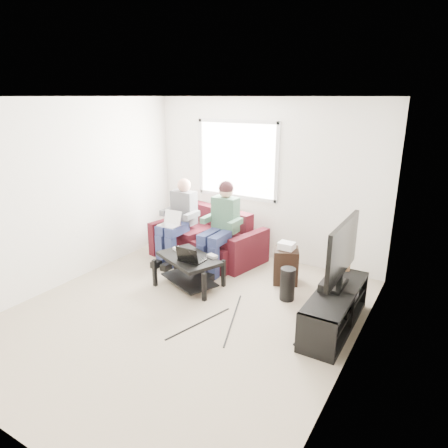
# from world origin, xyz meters

# --- Properties ---
(floor) EXTENTS (4.50, 4.50, 0.00)m
(floor) POSITION_xyz_m (0.00, 0.00, 0.00)
(floor) COLOR tan
(floor) RESTS_ON ground
(ceiling) EXTENTS (4.50, 4.50, 0.00)m
(ceiling) POSITION_xyz_m (0.00, 0.00, 2.60)
(ceiling) COLOR white
(ceiling) RESTS_ON wall_back
(wall_back) EXTENTS (4.50, 0.00, 4.50)m
(wall_back) POSITION_xyz_m (0.00, 2.25, 1.30)
(wall_back) COLOR white
(wall_back) RESTS_ON floor
(wall_left) EXTENTS (0.00, 4.50, 4.50)m
(wall_left) POSITION_xyz_m (-2.00, 0.00, 1.30)
(wall_left) COLOR white
(wall_left) RESTS_ON floor
(wall_right) EXTENTS (0.00, 4.50, 4.50)m
(wall_right) POSITION_xyz_m (2.00, 0.00, 1.30)
(wall_right) COLOR white
(wall_right) RESTS_ON floor
(window) EXTENTS (1.48, 0.04, 1.28)m
(window) POSITION_xyz_m (-0.50, 2.23, 1.60)
(window) COLOR white
(window) RESTS_ON wall_back
(sofa) EXTENTS (1.89, 1.09, 0.81)m
(sofa) POSITION_xyz_m (-0.73, 1.71, 0.30)
(sofa) COLOR #421013
(sofa) RESTS_ON floor
(person_left) EXTENTS (0.40, 0.70, 1.33)m
(person_left) POSITION_xyz_m (-1.13, 1.41, 0.73)
(person_left) COLOR navy
(person_left) RESTS_ON sofa
(person_right) EXTENTS (0.40, 0.71, 1.38)m
(person_right) POSITION_xyz_m (-0.33, 1.43, 0.79)
(person_right) COLOR navy
(person_right) RESTS_ON sofa
(laptop_silver) EXTENTS (0.38, 0.34, 0.24)m
(laptop_silver) POSITION_xyz_m (-1.13, 1.18, 0.70)
(laptop_silver) COLOR silver
(laptop_silver) RESTS_ON person_left
(coffee_table) EXTENTS (1.05, 0.86, 0.45)m
(coffee_table) POSITION_xyz_m (-0.38, 0.65, 0.33)
(coffee_table) COLOR black
(coffee_table) RESTS_ON floor
(laptop_black) EXTENTS (0.40, 0.34, 0.24)m
(laptop_black) POSITION_xyz_m (-0.26, 0.57, 0.57)
(laptop_black) COLOR black
(laptop_black) RESTS_ON coffee_table
(controller_a) EXTENTS (0.16, 0.14, 0.04)m
(controller_a) POSITION_xyz_m (-0.66, 0.77, 0.47)
(controller_a) COLOR silver
(controller_a) RESTS_ON coffee_table
(controller_b) EXTENTS (0.16, 0.14, 0.04)m
(controller_b) POSITION_xyz_m (-0.48, 0.83, 0.47)
(controller_b) COLOR black
(controller_b) RESTS_ON coffee_table
(controller_c) EXTENTS (0.16, 0.12, 0.04)m
(controller_c) POSITION_xyz_m (-0.08, 0.80, 0.47)
(controller_c) COLOR gray
(controller_c) RESTS_ON coffee_table
(tv_stand) EXTENTS (0.43, 1.42, 0.47)m
(tv_stand) POSITION_xyz_m (1.70, 0.67, 0.21)
(tv_stand) COLOR black
(tv_stand) RESTS_ON floor
(tv) EXTENTS (0.12, 1.10, 0.81)m
(tv) POSITION_xyz_m (1.70, 0.77, 0.93)
(tv) COLOR black
(tv) RESTS_ON tv_stand
(soundbar) EXTENTS (0.12, 0.50, 0.10)m
(soundbar) POSITION_xyz_m (1.58, 0.77, 0.52)
(soundbar) COLOR black
(soundbar) RESTS_ON tv_stand
(drink_cup) EXTENTS (0.08, 0.08, 0.12)m
(drink_cup) POSITION_xyz_m (1.65, 1.30, 0.53)
(drink_cup) COLOR #AB774A
(drink_cup) RESTS_ON tv_stand
(console_white) EXTENTS (0.30, 0.22, 0.06)m
(console_white) POSITION_xyz_m (1.70, 0.27, 0.28)
(console_white) COLOR silver
(console_white) RESTS_ON tv_stand
(console_grey) EXTENTS (0.34, 0.26, 0.08)m
(console_grey) POSITION_xyz_m (1.70, 0.97, 0.29)
(console_grey) COLOR gray
(console_grey) RESTS_ON tv_stand
(console_black) EXTENTS (0.38, 0.30, 0.07)m
(console_black) POSITION_xyz_m (1.70, 0.62, 0.29)
(console_black) COLOR black
(console_black) RESTS_ON tv_stand
(subwoofer) EXTENTS (0.20, 0.20, 0.45)m
(subwoofer) POSITION_xyz_m (0.97, 1.01, 0.22)
(subwoofer) COLOR black
(subwoofer) RESTS_ON floor
(keyboard_floor) EXTENTS (0.24, 0.42, 0.02)m
(keyboard_floor) POSITION_xyz_m (1.55, 0.24, 0.01)
(keyboard_floor) COLOR black
(keyboard_floor) RESTS_ON floor
(end_table) EXTENTS (0.35, 0.35, 0.62)m
(end_table) POSITION_xyz_m (0.74, 1.49, 0.28)
(end_table) COLOR black
(end_table) RESTS_ON floor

